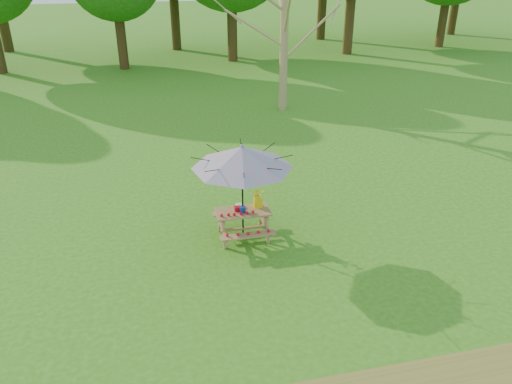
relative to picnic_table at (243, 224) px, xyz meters
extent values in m
plane|color=#346B14|center=(0.62, -2.12, -0.33)|extent=(120.00, 120.00, 0.00)
cylinder|color=#907E4F|center=(3.62, 9.49, 2.23)|extent=(0.33, 0.33, 5.11)
cube|color=olive|center=(0.00, 0.00, 0.32)|extent=(1.20, 0.62, 0.04)
cube|color=olive|center=(0.00, -0.55, 0.03)|extent=(1.20, 0.22, 0.04)
cube|color=olive|center=(0.00, 0.55, 0.03)|extent=(1.20, 0.22, 0.04)
cylinder|color=black|center=(0.00, 0.00, 0.80)|extent=(0.04, 0.04, 2.25)
cone|color=#209FB5|center=(0.00, 0.00, 1.62)|extent=(2.50, 2.50, 0.47)
sphere|color=#209FB5|center=(0.00, 0.00, 1.88)|extent=(0.08, 0.08, 0.08)
cube|color=#B10E18|center=(-0.11, 0.04, 0.39)|extent=(0.14, 0.12, 0.10)
cylinder|color=#123197|center=(-0.01, -0.06, 0.41)|extent=(0.13, 0.13, 0.13)
cube|color=white|center=(-0.05, 0.20, 0.38)|extent=(0.13, 0.13, 0.07)
cylinder|color=yellow|center=(0.38, 0.12, 0.45)|extent=(0.21, 0.21, 0.21)
imported|color=yellow|center=(0.38, 0.12, 0.64)|extent=(0.30, 0.26, 0.31)
camera|label=1|loc=(-1.92, -9.53, 5.55)|focal=35.00mm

